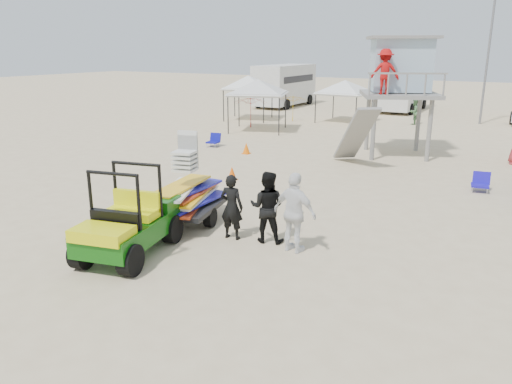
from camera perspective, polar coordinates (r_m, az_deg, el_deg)
The scene contains 20 objects.
ground at distance 10.18m, azimuth -10.98°, elevation -10.81°, with size 140.00×140.00×0.00m, color beige.
utility_cart at distance 11.57m, azimuth -14.64°, elevation -2.63°, with size 1.85×2.88×2.02m.
surf_trailer at distance 13.27m, azimuth -7.67°, elevation -0.02°, with size 1.74×2.63×2.21m.
man_left at distance 12.23m, azimuth -2.79°, elevation -1.71°, with size 0.60×0.39×1.63m, color black.
man_mid at distance 12.01m, azimuth 1.28°, elevation -1.72°, with size 0.86×0.67×1.76m, color black.
man_right at distance 11.42m, azimuth 4.46°, elevation -2.40°, with size 1.10×0.46×1.88m, color white.
lifeguard_tower at distance 22.63m, azimuth 16.11°, elevation 13.29°, with size 4.04×4.04×4.93m.
canopy_white_a at distance 28.44m, azimuth 0.22°, elevation 12.50°, with size 3.77×3.77×3.29m.
canopy_white_b at distance 33.07m, azimuth -0.89°, elevation 12.92°, with size 3.43×3.43×3.24m.
canopy_white_c at distance 32.42m, azimuth 10.16°, elevation 12.24°, with size 3.02×3.02×3.03m.
umbrella_a at distance 29.75m, azimuth -0.68°, elevation 9.10°, with size 1.97×2.01×1.81m, color #B11712.
umbrella_b at distance 32.46m, azimuth 4.24°, elevation 9.51°, with size 1.80×1.84×1.65m, color gold.
cone_near at distance 17.84m, azimuth -2.76°, elevation 2.15°, with size 0.34×0.34×0.50m, color #FC5A07.
cone_far at distance 22.34m, azimuth -1.12°, elevation 5.03°, with size 0.34×0.34×0.50m, color #FF6B08.
beach_chair_a at distance 24.10m, azimuth -4.82°, elevation 5.94°, with size 0.60×0.64×0.64m.
beach_chair_b at distance 18.01m, azimuth 24.29°, elevation 1.04°, with size 0.61×0.65×0.64m.
rv_far_left at distance 41.09m, azimuth 3.30°, elevation 12.29°, with size 2.64×6.80×3.25m.
rv_mid_left at distance 39.47m, azimuth 16.36°, elevation 11.52°, with size 2.65×6.50×3.25m.
light_pole_left at distance 33.97m, azimuth 24.97°, elevation 13.77°, with size 0.14×0.14×8.00m, color slate.
distant_beachgoers at distance 27.83m, azimuth 24.56°, elevation 7.04°, with size 9.00×11.29×1.83m.
Camera 1 is at (6.02, -6.83, 4.57)m, focal length 35.00 mm.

